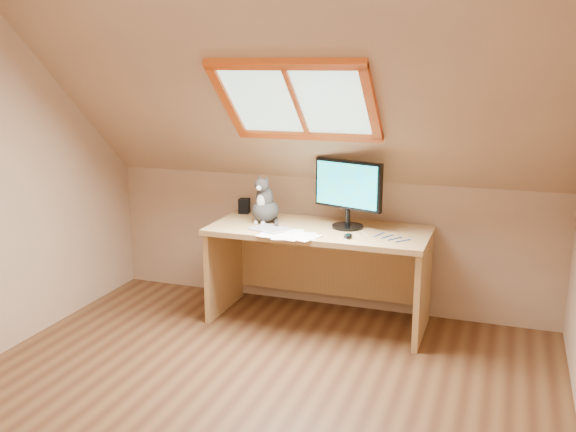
% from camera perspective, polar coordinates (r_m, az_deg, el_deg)
% --- Properties ---
extents(ground, '(3.50, 3.50, 0.00)m').
position_cam_1_polar(ground, '(3.65, -4.75, -17.14)').
color(ground, brown).
rests_on(ground, ground).
extents(room_shell, '(3.52, 3.52, 2.41)m').
position_cam_1_polar(room_shell, '(3.09, -5.97, 5.45)').
color(room_shell, tan).
rests_on(room_shell, ground).
extents(desk, '(1.56, 0.68, 0.71)m').
position_cam_1_polar(desk, '(4.69, 2.98, -3.47)').
color(desk, tan).
rests_on(desk, ground).
extents(monitor, '(0.51, 0.22, 0.48)m').
position_cam_1_polar(monitor, '(4.52, 5.35, 2.36)').
color(monitor, black).
rests_on(monitor, desk).
extents(cat, '(0.22, 0.26, 0.36)m').
position_cam_1_polar(cat, '(4.70, -2.08, 0.99)').
color(cat, '#3F3A37').
rests_on(cat, desk).
extents(desk_speaker, '(0.09, 0.09, 0.11)m').
position_cam_1_polar(desk_speaker, '(5.01, -3.91, 0.90)').
color(desk_speaker, black).
rests_on(desk_speaker, desk).
extents(graphics_tablet, '(0.31, 0.27, 0.01)m').
position_cam_1_polar(graphics_tablet, '(4.51, -1.62, -1.17)').
color(graphics_tablet, '#B2B2B7').
rests_on(graphics_tablet, desk).
extents(mouse, '(0.06, 0.10, 0.03)m').
position_cam_1_polar(mouse, '(4.31, 5.35, -1.78)').
color(mouse, black).
rests_on(mouse, desk).
extents(papers, '(0.35, 0.30, 0.01)m').
position_cam_1_polar(papers, '(4.35, 0.65, -1.74)').
color(papers, white).
rests_on(papers, desk).
extents(cables, '(0.51, 0.26, 0.01)m').
position_cam_1_polar(cables, '(4.35, 7.86, -1.86)').
color(cables, silver).
rests_on(cables, desk).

